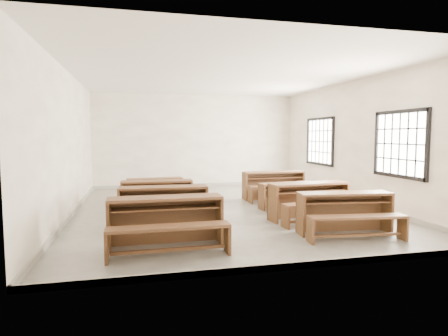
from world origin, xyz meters
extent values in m
plane|color=gray|center=(0.00, 0.00, 0.00)|extent=(8.50, 8.50, 0.00)
cube|color=silver|center=(0.00, 0.00, 3.18)|extent=(7.00, 8.50, 0.05)
cube|color=white|center=(0.00, 4.22, 1.60)|extent=(7.00, 0.05, 3.20)
cube|color=white|center=(0.00, -4.22, 1.60)|extent=(7.00, 0.05, 3.20)
cube|color=white|center=(-3.48, 0.00, 1.60)|extent=(0.05, 8.50, 3.20)
cube|color=white|center=(3.48, 0.00, 1.60)|extent=(0.05, 8.50, 3.20)
cube|color=gray|center=(0.00, 4.23, 0.05)|extent=(7.00, 0.04, 0.10)
cube|color=gray|center=(0.00, -4.23, 0.05)|extent=(7.00, 0.04, 0.10)
cube|color=gray|center=(-3.48, 0.00, 0.05)|extent=(0.04, 8.50, 0.10)
cube|color=gray|center=(3.48, 0.00, 0.05)|extent=(0.04, 8.50, 0.10)
cube|color=white|center=(3.47, -1.80, 1.60)|extent=(0.02, 1.50, 1.30)
cube|color=black|center=(3.45, -1.80, 2.29)|extent=(0.06, 1.62, 0.08)
cube|color=black|center=(3.45, -1.80, 0.91)|extent=(0.06, 1.62, 0.08)
cube|color=black|center=(3.45, -2.59, 1.60)|extent=(0.06, 0.08, 1.46)
cube|color=black|center=(3.45, -1.01, 1.60)|extent=(0.06, 0.08, 1.46)
cube|color=white|center=(3.47, 1.80, 1.60)|extent=(0.02, 1.50, 1.30)
cube|color=black|center=(3.45, 1.80, 2.29)|extent=(0.06, 1.62, 0.08)
cube|color=black|center=(3.45, 1.80, 0.91)|extent=(0.06, 1.62, 0.08)
cube|color=black|center=(3.45, 1.01, 1.60)|extent=(0.06, 0.08, 1.46)
cube|color=black|center=(3.45, 2.59, 1.60)|extent=(0.06, 0.08, 1.46)
cube|color=brown|center=(-1.62, -2.80, 0.79)|extent=(1.81, 0.47, 0.05)
cube|color=brown|center=(-1.62, -2.60, 0.38)|extent=(1.80, 0.06, 0.77)
cube|color=brown|center=(-2.50, -2.81, 0.38)|extent=(0.05, 0.45, 0.77)
cube|color=brown|center=(-0.74, -2.79, 0.38)|extent=(0.05, 0.45, 0.77)
cube|color=brown|center=(-1.62, -2.82, 0.63)|extent=(1.67, 0.35, 0.02)
cube|color=brown|center=(-1.61, -3.35, 0.45)|extent=(1.81, 0.33, 0.05)
cube|color=brown|center=(-2.49, -3.36, 0.21)|extent=(0.05, 0.32, 0.43)
cube|color=brown|center=(-0.73, -3.34, 0.21)|extent=(0.05, 0.32, 0.43)
cube|color=brown|center=(-1.61, -3.35, 0.11)|extent=(1.67, 0.07, 0.05)
cube|color=brown|center=(-1.55, -1.35, 0.76)|extent=(1.75, 0.51, 0.04)
cube|color=brown|center=(-1.54, -1.15, 0.37)|extent=(1.73, 0.12, 0.74)
cube|color=brown|center=(-2.39, -1.31, 0.37)|extent=(0.06, 0.44, 0.74)
cube|color=brown|center=(-0.70, -1.38, 0.37)|extent=(0.06, 0.44, 0.74)
cube|color=brown|center=(-1.55, -1.37, 0.61)|extent=(1.62, 0.40, 0.02)
cube|color=brown|center=(-1.57, -1.88, 0.43)|extent=(1.75, 0.38, 0.04)
cube|color=brown|center=(-2.42, -1.84, 0.21)|extent=(0.06, 0.31, 0.41)
cube|color=brown|center=(-0.73, -1.91, 0.21)|extent=(0.06, 0.31, 0.41)
cube|color=brown|center=(-1.57, -1.88, 0.11)|extent=(1.60, 0.13, 0.04)
cube|color=brown|center=(-1.60, 0.03, 0.72)|extent=(1.64, 0.43, 0.04)
cube|color=brown|center=(-1.60, 0.21, 0.35)|extent=(1.64, 0.06, 0.70)
cube|color=brown|center=(-2.40, 0.04, 0.35)|extent=(0.05, 0.41, 0.70)
cube|color=brown|center=(-0.80, 0.02, 0.35)|extent=(0.05, 0.41, 0.70)
cube|color=brown|center=(-1.60, 0.01, 0.57)|extent=(1.52, 0.32, 0.02)
cube|color=brown|center=(-1.61, -0.47, 0.41)|extent=(1.64, 0.31, 0.04)
cube|color=brown|center=(-2.41, -0.46, 0.19)|extent=(0.04, 0.29, 0.39)
cube|color=brown|center=(-0.81, -0.48, 0.19)|extent=(0.04, 0.29, 0.39)
cube|color=brown|center=(-1.61, -0.47, 0.10)|extent=(1.52, 0.07, 0.04)
cube|color=brown|center=(-1.59, 1.28, 0.63)|extent=(1.48, 0.51, 0.04)
cube|color=brown|center=(-1.60, 1.44, 0.31)|extent=(1.45, 0.19, 0.62)
cube|color=brown|center=(-2.29, 1.21, 0.31)|extent=(0.07, 0.36, 0.62)
cube|color=brown|center=(-0.88, 1.35, 0.31)|extent=(0.07, 0.36, 0.62)
cube|color=brown|center=(-1.59, 1.26, 0.51)|extent=(1.36, 0.41, 0.02)
cube|color=brown|center=(-1.54, 0.84, 0.36)|extent=(1.47, 0.40, 0.04)
cube|color=brown|center=(-2.24, 0.76, 0.17)|extent=(0.06, 0.26, 0.34)
cube|color=brown|center=(-0.84, 0.91, 0.17)|extent=(0.06, 0.26, 0.34)
cube|color=brown|center=(-1.54, 0.84, 0.09)|extent=(1.34, 0.18, 0.04)
cube|color=brown|center=(1.61, -2.73, 0.74)|extent=(1.72, 0.60, 0.04)
cube|color=brown|center=(1.63, -2.54, 0.36)|extent=(1.68, 0.23, 0.72)
cube|color=brown|center=(0.79, -2.64, 0.36)|extent=(0.09, 0.42, 0.72)
cube|color=brown|center=(2.42, -2.82, 0.36)|extent=(0.09, 0.42, 0.72)
cube|color=brown|center=(1.60, -2.75, 0.59)|extent=(1.58, 0.48, 0.02)
cube|color=brown|center=(1.55, -3.24, 0.42)|extent=(1.71, 0.48, 0.04)
cube|color=brown|center=(0.73, -3.15, 0.20)|extent=(0.07, 0.30, 0.40)
cube|color=brown|center=(2.37, -3.33, 0.20)|extent=(0.07, 0.30, 0.40)
cube|color=brown|center=(1.55, -3.24, 0.11)|extent=(1.56, 0.22, 0.04)
cube|color=brown|center=(1.50, -1.50, 0.76)|extent=(1.79, 0.63, 0.04)
cube|color=brown|center=(1.48, -1.30, 0.37)|extent=(1.74, 0.24, 0.74)
cube|color=brown|center=(0.66, -1.59, 0.37)|extent=(0.09, 0.44, 0.74)
cube|color=brown|center=(2.35, -1.40, 0.37)|extent=(0.09, 0.44, 0.74)
cube|color=brown|center=(1.51, -1.52, 0.61)|extent=(1.64, 0.51, 0.02)
cube|color=brown|center=(1.56, -2.03, 0.44)|extent=(1.77, 0.50, 0.04)
cube|color=brown|center=(0.72, -2.13, 0.21)|extent=(0.08, 0.31, 0.42)
cube|color=brown|center=(2.41, -1.94, 0.21)|extent=(0.08, 0.31, 0.42)
cube|color=brown|center=(1.56, -2.03, 0.11)|extent=(1.61, 0.23, 0.04)
cube|color=brown|center=(1.53, -0.26, 0.61)|extent=(1.43, 0.50, 0.04)
cube|color=brown|center=(1.51, -0.10, 0.30)|extent=(1.40, 0.18, 0.60)
cube|color=brown|center=(0.85, -0.33, 0.30)|extent=(0.07, 0.35, 0.60)
cube|color=brown|center=(2.21, -0.19, 0.30)|extent=(0.07, 0.35, 0.60)
cube|color=brown|center=(1.53, -0.28, 0.49)|extent=(1.32, 0.40, 0.02)
cube|color=brown|center=(1.57, -0.69, 0.35)|extent=(1.42, 0.39, 0.04)
cube|color=brown|center=(0.89, -0.76, 0.17)|extent=(0.06, 0.25, 0.33)
cube|color=brown|center=(2.26, -0.61, 0.17)|extent=(0.06, 0.25, 0.33)
cube|color=brown|center=(1.57, -0.69, 0.09)|extent=(1.30, 0.18, 0.04)
cube|color=brown|center=(1.69, 1.11, 0.75)|extent=(1.73, 0.46, 0.04)
cube|color=brown|center=(1.69, 1.30, 0.37)|extent=(1.72, 0.07, 0.73)
cube|color=brown|center=(0.85, 1.09, 0.37)|extent=(0.05, 0.43, 0.73)
cube|color=brown|center=(2.53, 1.12, 0.37)|extent=(0.05, 0.43, 0.73)
cube|color=brown|center=(1.69, 1.09, 0.60)|extent=(1.60, 0.35, 0.02)
cube|color=brown|center=(1.70, 0.58, 0.43)|extent=(1.73, 0.33, 0.04)
cube|color=brown|center=(0.86, 0.57, 0.20)|extent=(0.05, 0.30, 0.41)
cube|color=brown|center=(2.54, 0.59, 0.20)|extent=(0.05, 0.30, 0.41)
cube|color=brown|center=(1.70, 0.58, 0.11)|extent=(1.59, 0.08, 0.04)
camera|label=1|loc=(-2.06, -8.75, 1.79)|focal=30.00mm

